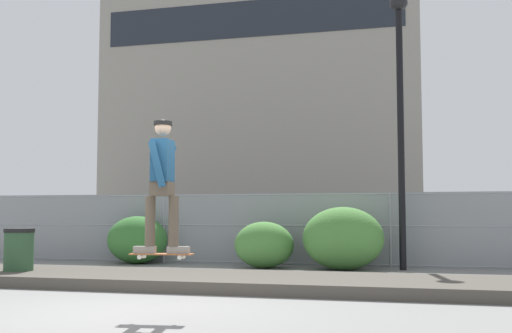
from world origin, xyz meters
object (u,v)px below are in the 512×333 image
(skater, at_px, (162,177))
(parked_car_near, at_px, (176,229))
(street_lamp, at_px, (400,97))
(trash_bin, at_px, (19,255))
(skateboard, at_px, (162,254))
(parked_car_mid, at_px, (356,230))
(shrub_left, at_px, (137,240))
(shrub_center, at_px, (264,245))
(shrub_right, at_px, (343,238))

(skater, distance_m, parked_car_near, 12.29)
(street_lamp, height_order, trash_bin, street_lamp)
(skateboard, xyz_separation_m, parked_car_mid, (1.36, 11.11, 0.04))
(skater, xyz_separation_m, street_lamp, (2.76, 7.86, 2.33))
(skateboard, distance_m, shrub_left, 9.05)
(parked_car_near, bearing_deg, skateboard, -69.12)
(parked_car_near, bearing_deg, skater, -69.12)
(skateboard, bearing_deg, shrub_center, 93.99)
(parked_car_near, relative_size, trash_bin, 4.30)
(shrub_center, bearing_deg, skateboard, -86.01)
(skateboard, distance_m, parked_car_mid, 11.20)
(street_lamp, height_order, parked_car_mid, street_lamp)
(shrub_left, height_order, trash_bin, shrub_left)
(skater, bearing_deg, shrub_left, 117.04)
(shrub_left, bearing_deg, skater, -62.96)
(parked_car_mid, bearing_deg, skater, -97.00)
(skateboard, relative_size, shrub_left, 0.50)
(skateboard, relative_size, skater, 0.48)
(parked_car_mid, xyz_separation_m, shrub_right, (0.04, -3.58, -0.10))
(parked_car_mid, height_order, shrub_center, parked_car_mid)
(street_lamp, distance_m, parked_car_near, 8.63)
(skateboard, relative_size, street_lamp, 0.12)
(shrub_center, distance_m, shrub_right, 1.94)
(street_lamp, bearing_deg, shrub_right, -166.66)
(parked_car_near, bearing_deg, parked_car_mid, -3.39)
(parked_car_near, xyz_separation_m, parked_car_mid, (5.73, -0.34, 0.00))
(shrub_right, bearing_deg, parked_car_mid, 90.60)
(street_lamp, bearing_deg, shrub_center, -175.03)
(skater, xyz_separation_m, parked_car_near, (-4.37, 11.45, -0.94))
(parked_car_near, xyz_separation_m, shrub_left, (0.25, -3.39, -0.21))
(parked_car_mid, height_order, shrub_right, parked_car_mid)
(parked_car_mid, bearing_deg, street_lamp, -66.77)
(shrub_center, xyz_separation_m, shrub_right, (1.93, -0.04, 0.18))
(skater, relative_size, trash_bin, 1.66)
(shrub_right, bearing_deg, shrub_left, 174.51)
(parked_car_mid, bearing_deg, shrub_right, -89.40)
(trash_bin, bearing_deg, skateboard, -37.34)
(parked_car_mid, xyz_separation_m, trash_bin, (-5.80, -7.73, -0.32))
(trash_bin, bearing_deg, skater, -37.34)
(street_lamp, height_order, shrub_left, street_lamp)
(street_lamp, bearing_deg, trash_bin, -148.14)
(shrub_left, bearing_deg, parked_car_near, 94.27)
(street_lamp, relative_size, parked_car_near, 1.49)
(street_lamp, distance_m, trash_bin, 9.20)
(skateboard, bearing_deg, parked_car_near, 110.88)
(street_lamp, bearing_deg, parked_car_near, 153.23)
(street_lamp, distance_m, shrub_left, 7.71)
(skateboard, height_order, parked_car_mid, parked_car_mid)
(shrub_left, bearing_deg, skateboard, -62.96)
(shrub_right, xyz_separation_m, trash_bin, (-5.84, -4.15, -0.22))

